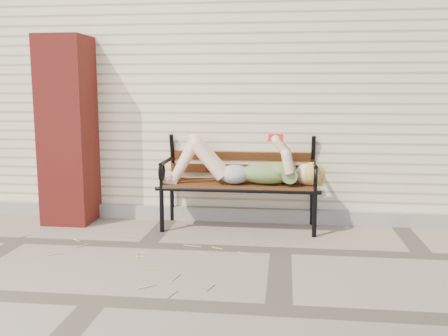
# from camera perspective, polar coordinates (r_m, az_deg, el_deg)

# --- Properties ---
(ground) EXTENTS (80.00, 80.00, 0.00)m
(ground) POSITION_cam_1_polar(r_m,az_deg,el_deg) (4.59, 6.49, -9.34)
(ground) COLOR gray
(ground) RESTS_ON ground
(house_wall) EXTENTS (8.00, 4.00, 3.00)m
(house_wall) POSITION_cam_1_polar(r_m,az_deg,el_deg) (7.36, 6.93, 9.36)
(house_wall) COLOR #F6E8C0
(house_wall) RESTS_ON ground
(foundation_strip) EXTENTS (8.00, 0.10, 0.15)m
(foundation_strip) POSITION_cam_1_polar(r_m,az_deg,el_deg) (5.50, 6.60, -5.44)
(foundation_strip) COLOR #A6A196
(foundation_strip) RESTS_ON ground
(brick_pillar) EXTENTS (0.50, 0.50, 2.00)m
(brick_pillar) POSITION_cam_1_polar(r_m,az_deg,el_deg) (5.63, -17.40, 4.08)
(brick_pillar) COLOR maroon
(brick_pillar) RESTS_ON ground
(garden_bench) EXTENTS (1.74, 0.69, 1.13)m
(garden_bench) POSITION_cam_1_polar(r_m,az_deg,el_deg) (5.25, 1.84, 0.12)
(garden_bench) COLOR black
(garden_bench) RESTS_ON ground
(reading_woman) EXTENTS (1.64, 0.37, 0.52)m
(reading_woman) POSITION_cam_1_polar(r_m,az_deg,el_deg) (5.11, 1.86, 0.30)
(reading_woman) COLOR #0A3F4C
(reading_woman) RESTS_ON ground
(straw_scatter) EXTENTS (2.41, 1.41, 0.01)m
(straw_scatter) POSITION_cam_1_polar(r_m,az_deg,el_deg) (4.38, -11.92, -10.34)
(straw_scatter) COLOR tan
(straw_scatter) RESTS_ON ground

